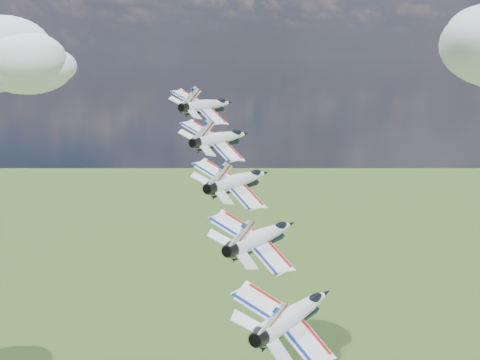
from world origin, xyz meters
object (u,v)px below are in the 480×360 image
Objects in this scene: jet_2 at (240,180)px; jet_1 at (222,138)px; jet_4 at (296,313)px; jet_3 at (263,236)px; jet_0 at (208,105)px.

jet_1 is at bearing 134.20° from jet_2.
jet_2 reaches higher than jet_4.
jet_1 is 25.26m from jet_3.
jet_2 is 1.00× the size of jet_4.
jet_1 is (8.69, -8.42, -3.62)m from jet_0.
jet_3 is at bearing -45.80° from jet_1.
jet_1 is 12.63m from jet_2.
jet_3 is (8.69, -8.42, -3.62)m from jet_2.
jet_4 is at bearing -45.80° from jet_0.
jet_0 is at bearing 134.20° from jet_4.
jet_1 is at bearing 134.20° from jet_4.
jet_4 is (26.06, -25.27, -10.85)m from jet_1.
jet_2 is (8.69, -8.42, -3.62)m from jet_1.
jet_3 is at bearing 134.20° from jet_4.
jet_3 is at bearing -45.80° from jet_2.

